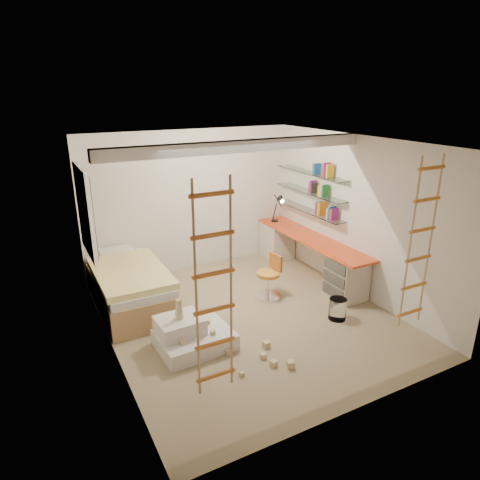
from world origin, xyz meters
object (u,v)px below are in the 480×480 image
desk (309,255)px  bed (130,286)px  swivel_chair (269,282)px  play_platform (191,336)px

desk → bed: size_ratio=1.40×
desk → swivel_chair: size_ratio=3.81×
bed → swivel_chair: swivel_chair is taller
bed → play_platform: 1.60m
bed → play_platform: size_ratio=2.00×
desk → bed: 3.22m
play_platform → swivel_chair: bearing=24.0°
swivel_chair → play_platform: (-1.67, -0.74, -0.10)m
desk → bed: (-3.20, 0.36, -0.07)m
desk → bed: bearing=173.5°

